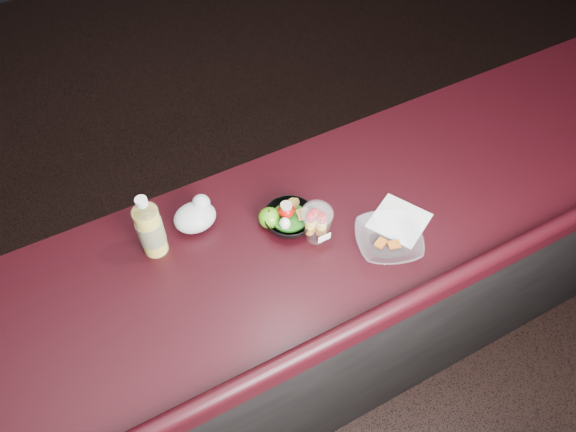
% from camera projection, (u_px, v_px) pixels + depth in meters
% --- Properties ---
extents(room_shell, '(8.00, 8.00, 8.00)m').
position_uv_depth(room_shell, '(363.00, 88.00, 0.92)').
color(room_shell, black).
rests_on(room_shell, ground).
extents(counter, '(4.06, 0.71, 1.02)m').
position_uv_depth(counter, '(283.00, 320.00, 2.12)').
color(counter, black).
rests_on(counter, ground).
extents(lemonade_bottle, '(0.08, 0.08, 0.23)m').
position_uv_depth(lemonade_bottle, '(150.00, 229.00, 1.63)').
color(lemonade_bottle, yellow).
rests_on(lemonade_bottle, counter).
extents(fruit_cup, '(0.10, 0.10, 0.14)m').
position_uv_depth(fruit_cup, '(317.00, 222.00, 1.68)').
color(fruit_cup, white).
rests_on(fruit_cup, counter).
extents(green_apple, '(0.07, 0.07, 0.07)m').
position_uv_depth(green_apple, '(270.00, 218.00, 1.73)').
color(green_apple, '#397D0E').
rests_on(green_apple, counter).
extents(plastic_bag, '(0.13, 0.11, 0.10)m').
position_uv_depth(plastic_bag, '(196.00, 215.00, 1.73)').
color(plastic_bag, silver).
rests_on(plastic_bag, counter).
extents(snack_bowl, '(0.21, 0.21, 0.09)m').
position_uv_depth(snack_bowl, '(289.00, 219.00, 1.74)').
color(snack_bowl, black).
rests_on(snack_bowl, counter).
extents(takeout_bowl, '(0.26, 0.26, 0.05)m').
position_uv_depth(takeout_bowl, '(388.00, 240.00, 1.69)').
color(takeout_bowl, silver).
rests_on(takeout_bowl, counter).
extents(paper_napkin, '(0.22, 0.22, 0.00)m').
position_uv_depth(paper_napkin, '(399.00, 220.00, 1.77)').
color(paper_napkin, white).
rests_on(paper_napkin, counter).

